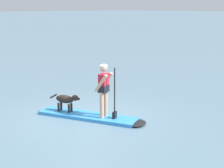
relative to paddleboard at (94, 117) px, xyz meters
The scene contains 4 objects.
ground_plane 0.23m from the paddleboard, 156.22° to the right, with size 400.00×400.00×0.00m, color slate.
paddleboard is the anchor object (origin of this frame).
person_paddler 1.02m from the paddleboard, 23.78° to the left, with size 0.68×0.60×1.59m.
dog 1.07m from the paddleboard, 156.22° to the right, with size 1.02×0.51×0.57m.
Camera 1 is at (7.94, -6.21, 3.32)m, focal length 55.48 mm.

